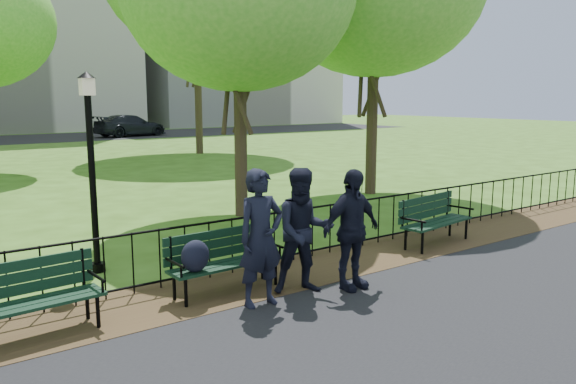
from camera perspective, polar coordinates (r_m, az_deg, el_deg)
ground at (r=7.53m, az=3.58°, el=-11.83°), size 120.00×120.00×0.00m
dirt_strip at (r=8.67m, az=-2.81°, el=-8.81°), size 60.00×1.60×0.01m
iron_fence at (r=8.94m, az=-4.59°, el=-5.01°), size 24.06×0.06×1.00m
apartment_east at (r=62.17m, az=-6.44°, el=18.14°), size 20.00×15.00×24.00m
park_bench_main at (r=7.86m, az=-7.87°, el=-6.36°), size 1.70×0.57×0.96m
park_bench_left_a at (r=7.16m, az=-25.36°, el=-9.16°), size 1.76×0.65×0.98m
park_bench_right_a at (r=10.88m, az=14.50°, el=-2.26°), size 1.81×0.77×1.00m
lamppost at (r=9.20m, az=-19.33°, el=2.57°), size 0.28×0.28×3.14m
person_left at (r=7.40m, az=-2.78°, el=-4.68°), size 0.68×0.45×1.83m
person_mid at (r=7.87m, az=1.62°, el=-3.98°), size 0.97×0.75×1.78m
person_right at (r=8.08m, az=6.46°, el=-3.80°), size 1.04×0.45×1.75m
sedan_dark at (r=41.33m, az=-15.73°, el=6.52°), size 5.51×3.17×1.50m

